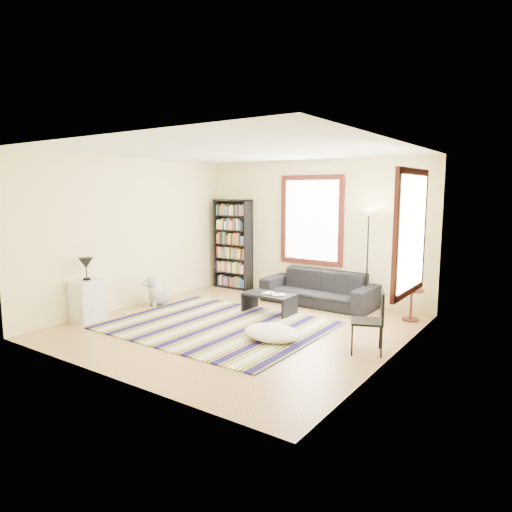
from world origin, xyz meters
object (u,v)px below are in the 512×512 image
Objects in this scene: floor_lamp at (367,261)px; folding_chair at (367,322)px; white_cabinet at (88,300)px; dog at (159,290)px; side_table at (411,305)px; sofa at (318,288)px; bookshelf at (233,244)px; coffee_table at (269,303)px; floor_cushion at (272,333)px.

folding_chair is at bearing -68.55° from floor_lamp.
folding_chair is 1.23× the size of white_cabinet.
dog is at bearing 154.46° from folding_chair.
floor_lamp is 3.96m from dog.
side_table is 1.91m from folding_chair.
sofa is 2.40m from bookshelf.
bookshelf is (-2.29, 0.27, 0.68)m from sofa.
coffee_table is 1.29× the size of white_cabinet.
floor_cushion is 2.60m from floor_lamp.
bookshelf is at bearing 79.25° from white_cabinet.
bookshelf is 4.68m from folding_chair.
floor_lamp is (0.50, 2.42, 0.82)m from floor_cushion.
folding_chair is (-0.05, -1.90, 0.16)m from side_table.
floor_lamp is at bearing 41.28° from coffee_table.
bookshelf is 2.19m from dog.
white_cabinet is 1.20× the size of dog.
coffee_table is 1.05× the size of folding_chair.
floor_cushion is 2.98m from dog.
floor_lamp is 2.32m from folding_chair.
bookshelf is 2.86× the size of white_cabinet.
side_table is 0.77× the size of white_cabinet.
folding_chair is 1.48× the size of dog.
side_table is at bearing 30.66° from white_cabinet.
folding_chair is 4.62m from white_cabinet.
floor_cushion is at bearing -55.23° from coffee_table.
side_table is 0.93× the size of dog.
floor_lamp reaches higher than sofa.
white_cabinet is at bearing -137.40° from floor_lamp.
coffee_table is 2.19m from dog.
sofa is at bearing -6.73° from bookshelf.
folding_chair is at bearing 13.07° from floor_cushion.
side_table is at bearing 26.25° from dog.
sofa is 1.81m from side_table.
white_cabinet is (-3.12, -0.91, 0.24)m from floor_cushion.
bookshelf reaches higher than dog.
white_cabinet is at bearing -128.98° from sofa.
coffee_table is at bearing 23.57° from dog.
coffee_table is 3.12m from white_cabinet.
floor_lamp reaches higher than white_cabinet.
side_table is (1.38, 2.21, 0.16)m from floor_cushion.
dog is at bearing -158.62° from side_table.
dog is at bearing 169.78° from floor_cushion.
folding_chair is at bearing 11.24° from white_cabinet.
floor_cushion is 0.48× the size of floor_lamp.
dog is at bearing -151.11° from floor_lamp.
white_cabinet is at bearing -136.64° from coffee_table.
folding_chair reaches higher than floor_cushion.
side_table reaches higher than floor_cushion.
floor_cushion is 2.61m from side_table.
floor_lamp is at bearing 166.87° from side_table.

